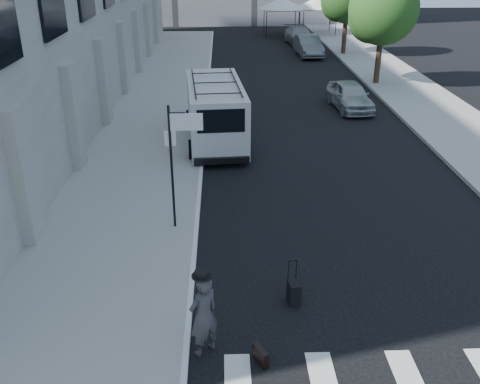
{
  "coord_description": "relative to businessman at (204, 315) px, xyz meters",
  "views": [
    {
      "loc": [
        -1.21,
        -10.12,
        7.4
      ],
      "look_at": [
        -0.77,
        2.94,
        1.3
      ],
      "focal_mm": 40.0,
      "sensor_mm": 36.0,
      "label": 1
    }
  ],
  "objects": [
    {
      "name": "cargo_van",
      "position": [
        0.12,
        12.6,
        0.35
      ],
      "size": [
        2.66,
        6.56,
        2.41
      ],
      "rotation": [
        0.0,
        0.0,
        0.08
      ],
      "color": "silver",
      "rests_on": "ground"
    },
    {
      "name": "briefcase",
      "position": [
        1.09,
        -0.33,
        -0.73
      ],
      "size": [
        0.3,
        0.45,
        0.34
      ],
      "primitive_type": "cube",
      "rotation": [
        0.0,
        0.0,
        0.46
      ],
      "color": "black",
      "rests_on": "ground"
    },
    {
      "name": "tree_near",
      "position": [
        9.13,
        21.95,
        3.08
      ],
      "size": [
        3.8,
        3.83,
        6.03
      ],
      "color": "black",
      "rests_on": "ground"
    },
    {
      "name": "ground",
      "position": [
        1.63,
        1.8,
        -0.9
      ],
      "size": [
        120.0,
        120.0,
        0.0
      ],
      "primitive_type": "plane",
      "color": "black",
      "rests_on": "ground"
    },
    {
      "name": "parked_car_c",
      "position": [
        6.63,
        35.34,
        -0.23
      ],
      "size": [
        2.36,
        4.8,
        1.34
      ],
      "primitive_type": "imported",
      "rotation": [
        0.0,
        0.0,
        0.11
      ],
      "color": "gray",
      "rests_on": "ground"
    },
    {
      "name": "tent_right",
      "position": [
        8.83,
        40.3,
        1.82
      ],
      "size": [
        4.0,
        4.0,
        3.2
      ],
      "color": "black",
      "rests_on": "ground"
    },
    {
      "name": "businessman",
      "position": [
        0.0,
        0.0,
        0.0
      ],
      "size": [
        0.78,
        0.75,
        1.79
      ],
      "primitive_type": "imported",
      "rotation": [
        0.0,
        0.0,
        3.83
      ],
      "color": "#343336",
      "rests_on": "ground"
    },
    {
      "name": "sidewalk_right",
      "position": [
        10.63,
        21.8,
        -0.82
      ],
      "size": [
        4.0,
        56.0,
        0.15
      ],
      "primitive_type": "cube",
      "color": "gray",
      "rests_on": "ground"
    },
    {
      "name": "parked_car_a",
      "position": [
        6.63,
        17.01,
        -0.23
      ],
      "size": [
        1.9,
        4.03,
        1.33
      ],
      "primitive_type": "imported",
      "rotation": [
        0.0,
        0.0,
        0.09
      ],
      "color": "#A4A8AC",
      "rests_on": "ground"
    },
    {
      "name": "parked_car_b",
      "position": [
        6.63,
        30.63,
        -0.18
      ],
      "size": [
        1.75,
        4.41,
        1.43
      ],
      "primitive_type": "imported",
      "rotation": [
        0.0,
        0.0,
        0.05
      ],
      "color": "slate",
      "rests_on": "ground"
    },
    {
      "name": "tent_left",
      "position": [
        5.63,
        39.8,
        1.82
      ],
      "size": [
        4.0,
        4.0,
        3.2
      ],
      "color": "black",
      "rests_on": "ground"
    },
    {
      "name": "sidewalk_left",
      "position": [
        -2.62,
        17.8,
        -0.82
      ],
      "size": [
        4.5,
        48.0,
        0.15
      ],
      "primitive_type": "cube",
      "color": "gray",
      "rests_on": "ground"
    },
    {
      "name": "suitcase",
      "position": [
        1.96,
        1.55,
        -0.62
      ],
      "size": [
        0.3,
        0.41,
        1.04
      ],
      "rotation": [
        0.0,
        0.0,
        0.18
      ],
      "color": "black",
      "rests_on": "ground"
    },
    {
      "name": "sign_pole",
      "position": [
        -0.73,
        5.0,
        1.76
      ],
      "size": [
        1.03,
        0.07,
        3.5
      ],
      "color": "black",
      "rests_on": "sidewalk_left"
    }
  ]
}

